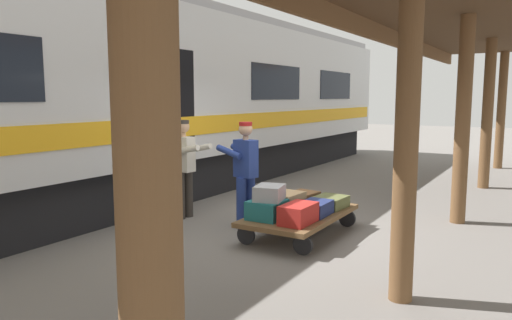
% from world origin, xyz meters
% --- Properties ---
extents(ground_plane, '(60.00, 60.00, 0.00)m').
position_xyz_m(ground_plane, '(0.00, 0.00, 0.00)').
color(ground_plane, slate).
extents(platform_canopy, '(3.20, 19.03, 3.56)m').
position_xyz_m(platform_canopy, '(-2.23, 0.00, 3.29)').
color(platform_canopy, brown).
rests_on(platform_canopy, ground_plane).
extents(train_car, '(3.02, 21.86, 4.00)m').
position_xyz_m(train_car, '(3.78, 0.00, 2.06)').
color(train_car, silver).
rests_on(train_car, ground_plane).
extents(luggage_cart, '(1.17, 2.07, 0.35)m').
position_xyz_m(luggage_cart, '(-0.35, 0.22, 0.30)').
color(luggage_cart, brown).
rests_on(luggage_cart, ground_plane).
extents(suitcase_olive_duffel, '(0.49, 0.57, 0.18)m').
position_xyz_m(suitcase_olive_duffel, '(-0.60, -0.35, 0.44)').
color(suitcase_olive_duffel, brown).
rests_on(suitcase_olive_duffel, luggage_cart).
extents(suitcase_tan_vintage, '(0.47, 0.59, 0.28)m').
position_xyz_m(suitcase_tan_vintage, '(-0.09, 0.22, 0.49)').
color(suitcase_tan_vintage, tan).
rests_on(suitcase_tan_vintage, luggage_cart).
extents(suitcase_teal_softside, '(0.49, 0.52, 0.27)m').
position_xyz_m(suitcase_teal_softside, '(-0.09, 0.79, 0.48)').
color(suitcase_teal_softside, '#1E666B').
rests_on(suitcase_teal_softside, luggage_cart).
extents(suitcase_navy_fabric, '(0.40, 0.56, 0.20)m').
position_xyz_m(suitcase_navy_fabric, '(-0.60, 0.22, 0.45)').
color(suitcase_navy_fabric, navy).
rests_on(suitcase_navy_fabric, luggage_cart).
extents(suitcase_red_plastic, '(0.37, 0.60, 0.27)m').
position_xyz_m(suitcase_red_plastic, '(-0.60, 0.79, 0.48)').
color(suitcase_red_plastic, '#AD231E').
rests_on(suitcase_red_plastic, luggage_cart).
extents(suitcase_brown_leather, '(0.49, 0.61, 0.19)m').
position_xyz_m(suitcase_brown_leather, '(-0.09, -0.35, 0.44)').
color(suitcase_brown_leather, brown).
rests_on(suitcase_brown_leather, luggage_cart).
extents(suitcase_gray_aluminum, '(0.48, 0.54, 0.22)m').
position_xyz_m(suitcase_gray_aluminum, '(-0.12, 0.76, 0.73)').
color(suitcase_gray_aluminum, '#9EA0A5').
rests_on(suitcase_gray_aluminum, suitcase_teal_softside).
extents(porter_in_overalls, '(0.72, 0.53, 1.70)m').
position_xyz_m(porter_in_overalls, '(0.63, 0.25, 0.93)').
color(porter_in_overalls, navy).
rests_on(porter_in_overalls, ground_plane).
extents(porter_by_door, '(0.69, 0.46, 1.70)m').
position_xyz_m(porter_by_door, '(1.83, 0.30, 0.93)').
color(porter_by_door, '#332D28').
rests_on(porter_by_door, ground_plane).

